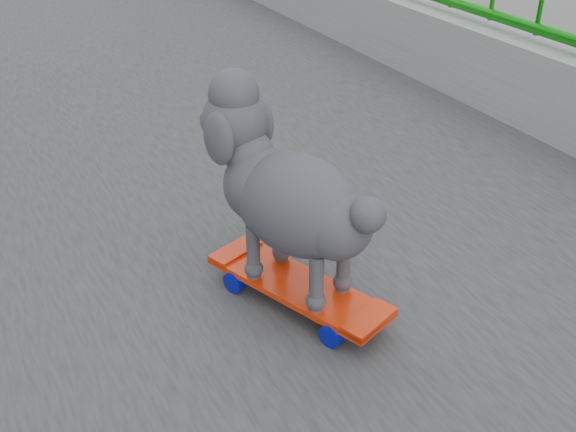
% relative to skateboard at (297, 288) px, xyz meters
% --- Properties ---
extents(skateboard, '(0.31, 0.49, 0.06)m').
position_rel_skateboard_xyz_m(skateboard, '(0.00, 0.00, 0.00)').
color(skateboard, red).
rests_on(skateboard, footbridge).
extents(poodle, '(0.33, 0.49, 0.43)m').
position_rel_skateboard_xyz_m(poodle, '(-0.01, 0.03, 0.25)').
color(poodle, '#2A282C').
rests_on(poodle, skateboard).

